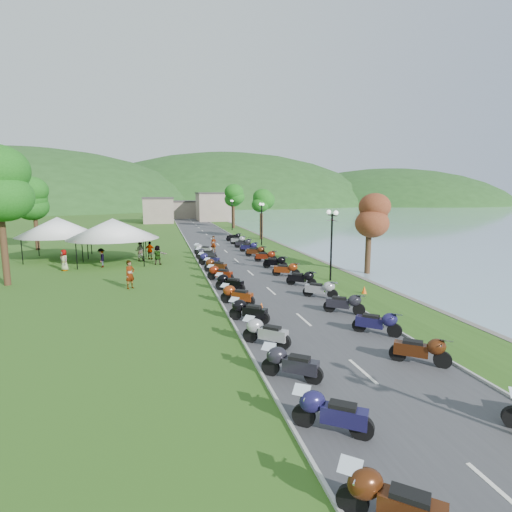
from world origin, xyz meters
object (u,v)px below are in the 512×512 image
pedestrian_a (131,288)px  pedestrian_c (102,267)px  vendor_tent_main (114,241)px  pedestrian_b (140,261)px

pedestrian_a → pedestrian_c: (-2.87, 8.46, 0.00)m
vendor_tent_main → pedestrian_a: size_ratio=2.82×
vendor_tent_main → pedestrian_a: bearing=-79.0°
pedestrian_a → pedestrian_b: bearing=46.4°
pedestrian_a → pedestrian_c: pedestrian_a is taller
pedestrian_b → vendor_tent_main: bearing=24.7°
pedestrian_a → pedestrian_c: bearing=66.0°
pedestrian_a → pedestrian_c: 8.94m
vendor_tent_main → pedestrian_b: size_ratio=2.94×
vendor_tent_main → pedestrian_a: vendor_tent_main is taller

